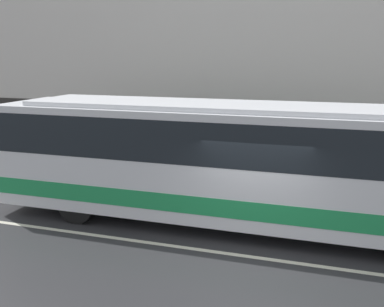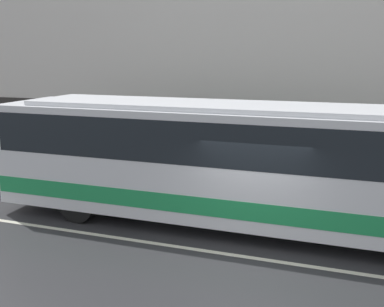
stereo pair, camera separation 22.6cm
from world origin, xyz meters
The scene contains 6 objects.
ground_plane centered at (0.00, 0.00, 0.00)m, with size 60.00×60.00×0.00m, color #2D2D30.
sidewalk centered at (0.00, 5.48, 0.06)m, with size 60.00×2.97×0.12m.
building_facade centered at (0.00, 7.11, 4.89)m, with size 60.00×0.35×10.15m.
lane_stripe centered at (0.00, 0.00, 0.00)m, with size 54.00×0.14×0.01m.
transit_bus centered at (-0.97, 1.74, 1.81)m, with size 12.35×2.59×3.21m.
pedestrian_waiting centered at (-0.94, 5.79, 0.87)m, with size 0.36×0.36×1.62m.
Camera 1 is at (1.42, -8.77, 4.40)m, focal length 40.00 mm.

